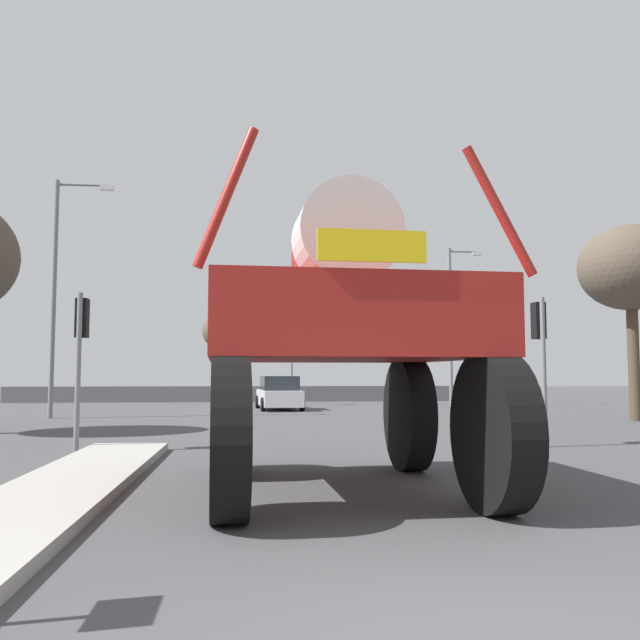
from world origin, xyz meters
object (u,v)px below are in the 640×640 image
Objects in this scene: sedan_ahead at (279,394)px; bare_tree_right at (630,269)px; traffic_signal_near_right at (540,338)px; traffic_signal_far_right at (399,350)px; traffic_signal_near_left at (81,336)px; oversize_sprayer at (338,338)px; streetlight_far_right at (453,318)px; bare_tree_far_center at (227,331)px; streetlight_far_left at (59,285)px; traffic_signal_far_left at (291,354)px.

bare_tree_right is (11.91, -8.63, 4.58)m from sedan_ahead.
traffic_signal_far_right reaches higher than traffic_signal_near_right.
oversize_sprayer is at bearing -47.92° from traffic_signal_near_left.
streetlight_far_right reaches higher than bare_tree_far_center.
sedan_ahead is 15.40m from bare_tree_right.
bare_tree_right reaches higher than traffic_signal_near_right.
oversize_sprayer is 1.33× the size of sedan_ahead.
traffic_signal_near_left is 18.61m from bare_tree_right.
bare_tree_right is 1.22× the size of bare_tree_far_center.
oversize_sprayer is 1.00× the size of bare_tree_far_center.
sedan_ahead is 7.83m from traffic_signal_far_right.
traffic_signal_near_right is 29.19m from bare_tree_far_center.
streetlight_far_left reaches higher than bare_tree_right.
oversize_sprayer is 1.67× the size of traffic_signal_near_right.
streetlight_far_left is 1.30× the size of bare_tree_right.
streetlight_far_left is at bearing 141.31° from traffic_signal_near_right.
traffic_signal_far_left is 0.41× the size of streetlight_far_left.
traffic_signal_far_left is at bearing -15.84° from sedan_ahead.
streetlight_far_right reaches higher than bare_tree_right.
traffic_signal_near_right is at bearing -77.43° from traffic_signal_far_left.
streetlight_far_right is 1.15× the size of bare_tree_right.
oversize_sprayer is 26.11m from traffic_signal_far_right.
traffic_signal_near_left is at bearing -94.40° from bare_tree_far_center.
traffic_signal_near_right is at bearing -100.96° from streetlight_far_right.
streetlight_far_left is at bearing 24.33° from oversize_sprayer.
oversize_sprayer is 7.19m from traffic_signal_near_left.
streetlight_far_right is (7.88, -2.20, 1.73)m from traffic_signal_far_left.
traffic_signal_near_left is 0.92× the size of traffic_signal_far_left.
traffic_signal_near_left is at bearing -156.28° from bare_tree_right.
sedan_ahead is at bearing 108.10° from traffic_signal_near_right.
traffic_signal_near_left is 0.59× the size of bare_tree_far_center.
bare_tree_right is at bearing 23.72° from traffic_signal_near_left.
sedan_ahead is at bearing -101.48° from traffic_signal_far_left.
bare_tree_far_center is at bearing 71.65° from streetlight_far_left.
traffic_signal_near_right is at bearing -74.04° from bare_tree_far_center.
oversize_sprayer is 33.51m from bare_tree_far_center.
sedan_ahead is at bearing 31.07° from streetlight_far_left.
bare_tree_far_center is (-2.77, 11.98, 3.58)m from sedan_ahead.
bare_tree_far_center is (-11.44, 10.27, -0.08)m from streetlight_far_right.
oversize_sprayer is at bearing -104.55° from traffic_signal_far_right.
traffic_signal_near_left is 0.86× the size of traffic_signal_far_right.
bare_tree_right reaches higher than oversize_sprayer.
oversize_sprayer is at bearing -92.05° from traffic_signal_far_left.
sedan_ahead is 16.85m from traffic_signal_near_left.
traffic_signal_near_right is at bearing -0.00° from traffic_signal_near_left.
streetlight_far_left reaches higher than traffic_signal_far_right.
streetlight_far_right is at bearing 21.67° from streetlight_far_left.
traffic_signal_far_right is at bearing 60.29° from traffic_signal_near_left.
streetlight_far_right is 1.40× the size of bare_tree_far_center.
traffic_signal_far_right is (6.45, 3.91, 2.12)m from sedan_ahead.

